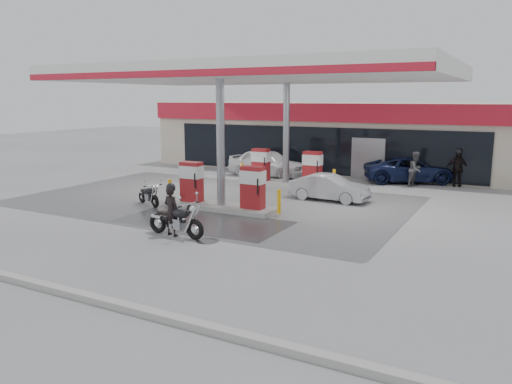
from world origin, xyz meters
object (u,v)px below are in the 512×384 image
at_px(pump_island_near, 221,191).
at_px(biker_main, 171,211).
at_px(pump_island_far, 286,172).
at_px(parked_car_right, 411,170).
at_px(attendant, 416,169).
at_px(hatchback_silver, 329,188).
at_px(parked_car_left, 226,155).
at_px(sedan_white, 268,163).
at_px(main_motorcycle, 177,221).
at_px(parked_motorcycle, 149,196).
at_px(biker_walking, 457,169).

bearing_deg(pump_island_near, biker_main, -80.56).
relative_size(pump_island_far, biker_main, 3.23).
distance_m(pump_island_far, parked_car_right, 6.59).
height_order(attendant, parked_car_right, attendant).
relative_size(hatchback_silver, parked_car_left, 0.80).
xyz_separation_m(sedan_white, parked_car_right, (7.36, 1.80, -0.11)).
distance_m(main_motorcycle, hatchback_silver, 7.93).
distance_m(parked_motorcycle, parked_car_left, 13.11).
relative_size(pump_island_near, sedan_white, 1.15).
bearing_deg(pump_island_near, pump_island_far, 90.00).
xyz_separation_m(sedan_white, hatchback_silver, (5.27, -4.60, -0.21)).
bearing_deg(parked_motorcycle, parked_car_left, 132.55).
xyz_separation_m(parked_car_left, biker_walking, (14.42, -1.88, 0.28)).
height_order(biker_main, sedan_white, biker_main).
bearing_deg(pump_island_far, parked_car_left, 140.70).
xyz_separation_m(hatchback_silver, parked_car_left, (-10.08, 8.08, 0.06)).
height_order(pump_island_far, sedan_white, pump_island_far).
relative_size(sedan_white, parked_car_right, 0.95).
height_order(pump_island_near, pump_island_far, same).
xyz_separation_m(pump_island_far, parked_car_right, (5.23, 4.00, -0.06)).
bearing_deg(sedan_white, hatchback_silver, -127.93).
height_order(main_motorcycle, parked_car_right, parked_car_right).
height_order(biker_main, biker_walking, biker_walking).
bearing_deg(parked_car_right, parked_car_left, 57.54).
xyz_separation_m(parked_motorcycle, hatchback_silver, (6.09, 4.41, 0.16)).
bearing_deg(pump_island_near, main_motorcycle, -77.84).
height_order(attendant, hatchback_silver, attendant).
relative_size(parked_car_left, biker_walking, 2.37).
bearing_deg(parked_car_left, biker_walking, -119.21).
distance_m(biker_main, attendant, 13.74).
distance_m(biker_main, parked_car_right, 14.72).
xyz_separation_m(parked_motorcycle, attendant, (8.64, 9.61, 0.46)).
xyz_separation_m(attendant, parked_car_left, (-12.63, 2.88, -0.25)).
bearing_deg(main_motorcycle, pump_island_far, 97.96).
height_order(sedan_white, attendant, attendant).
xyz_separation_m(parked_motorcycle, sedan_white, (0.82, 9.01, 0.37)).
bearing_deg(main_motorcycle, hatchback_silver, 76.32).
relative_size(attendant, biker_walking, 0.97).
height_order(main_motorcycle, biker_main, biker_main).
distance_m(sedan_white, hatchback_silver, 7.00).
bearing_deg(biker_main, attendant, -102.78).
bearing_deg(hatchback_silver, parked_car_right, -15.27).
xyz_separation_m(pump_island_far, sedan_white, (-2.13, 2.20, 0.05)).
bearing_deg(biker_walking, attendant, -168.70).
xyz_separation_m(pump_island_far, biker_walking, (7.48, 3.80, 0.17)).
height_order(parked_motorcycle, sedan_white, sedan_white).
height_order(pump_island_far, main_motorcycle, pump_island_far).
bearing_deg(main_motorcycle, sedan_white, 106.80).
relative_size(pump_island_near, parked_motorcycle, 3.16).
distance_m(hatchback_silver, parked_car_right, 6.73).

